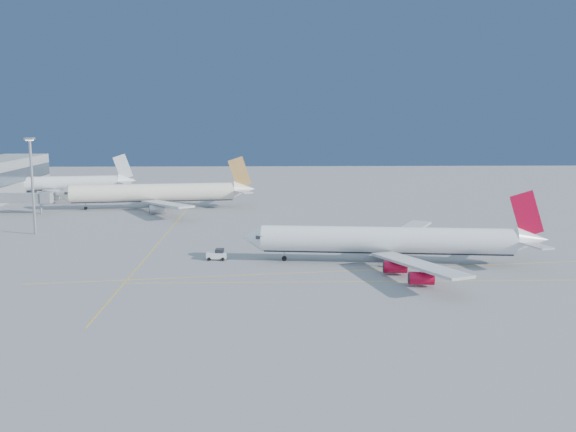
# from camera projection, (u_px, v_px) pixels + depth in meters

# --- Properties ---
(ground) EXTENTS (500.00, 500.00, 0.00)m
(ground) POSITION_uv_depth(u_px,v_px,m) (324.00, 265.00, 138.74)
(ground) COLOR slate
(ground) RESTS_ON ground
(jet_bridge) EXTENTS (23.60, 3.60, 6.90)m
(jet_bridge) POSITION_uv_depth(u_px,v_px,m) (18.00, 198.00, 206.56)
(jet_bridge) COLOR gray
(jet_bridge) RESTS_ON ground
(taxiway_lines) EXTENTS (118.86, 140.00, 0.02)m
(taxiway_lines) POSITION_uv_depth(u_px,v_px,m) (257.00, 258.00, 144.62)
(taxiway_lines) COLOR #F3B10D
(taxiway_lines) RESTS_ON ground
(airliner_virgin) EXTENTS (66.38, 59.32, 16.37)m
(airliner_virgin) POSITION_uv_depth(u_px,v_px,m) (394.00, 241.00, 139.78)
(airliner_virgin) COLOR white
(airliner_virgin) RESTS_ON ground
(airliner_etihad) EXTENTS (67.11, 61.58, 17.52)m
(airliner_etihad) POSITION_uv_depth(u_px,v_px,m) (158.00, 193.00, 218.37)
(airliner_etihad) COLOR #F0E1CC
(airliner_etihad) RESTS_ON ground
(airliner_third) EXTENTS (60.51, 55.26, 16.26)m
(airliner_third) POSITION_uv_depth(u_px,v_px,m) (57.00, 184.00, 249.62)
(airliner_third) COLOR white
(airliner_third) RESTS_ON ground
(pushback_tug) EXTENTS (4.60, 3.02, 2.49)m
(pushback_tug) POSITION_uv_depth(u_px,v_px,m) (217.00, 255.00, 143.33)
(pushback_tug) COLOR white
(pushback_tug) RESTS_ON ground
(light_mast) EXTENTS (2.24, 2.24, 25.93)m
(light_mast) POSITION_uv_depth(u_px,v_px,m) (32.00, 178.00, 170.84)
(light_mast) COLOR gray
(light_mast) RESTS_ON ground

